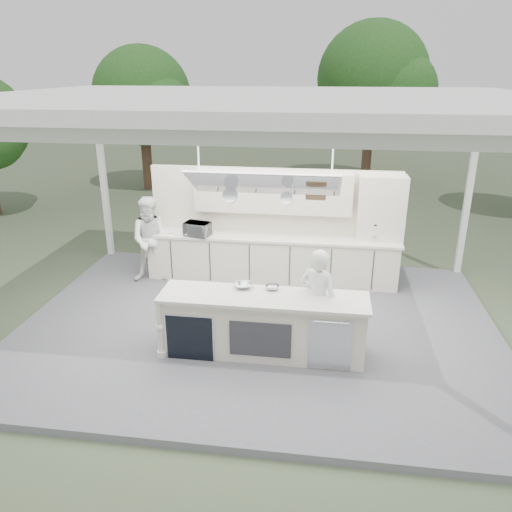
% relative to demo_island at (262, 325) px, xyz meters
% --- Properties ---
extents(ground, '(90.00, 90.00, 0.00)m').
position_rel_demo_island_xyz_m(ground, '(-0.18, 0.91, -0.60)').
color(ground, '#3E4831').
rests_on(ground, ground).
extents(stage_deck, '(8.00, 6.00, 0.12)m').
position_rel_demo_island_xyz_m(stage_deck, '(-0.18, 0.91, -0.54)').
color(stage_deck, '#56555A').
rests_on(stage_deck, ground).
extents(tent, '(8.20, 6.20, 3.86)m').
position_rel_demo_island_xyz_m(tent, '(-0.18, 0.90, 3.11)').
color(tent, white).
rests_on(tent, ground).
extents(demo_island, '(3.10, 0.79, 0.95)m').
position_rel_demo_island_xyz_m(demo_island, '(0.00, 0.00, 0.00)').
color(demo_island, beige).
rests_on(demo_island, stage_deck).
extents(back_counter, '(5.08, 0.72, 0.95)m').
position_rel_demo_island_xyz_m(back_counter, '(-0.18, 2.81, 0.00)').
color(back_counter, beige).
rests_on(back_counter, stage_deck).
extents(back_wall_unit, '(5.05, 0.48, 2.25)m').
position_rel_demo_island_xyz_m(back_wall_unit, '(0.27, 3.03, 0.98)').
color(back_wall_unit, beige).
rests_on(back_wall_unit, stage_deck).
extents(tree_cluster, '(19.55, 9.40, 5.85)m').
position_rel_demo_island_xyz_m(tree_cluster, '(-0.34, 10.68, 2.69)').
color(tree_cluster, brown).
rests_on(tree_cluster, ground).
extents(head_chef, '(0.71, 0.61, 1.65)m').
position_rel_demo_island_xyz_m(head_chef, '(0.82, 0.21, 0.35)').
color(head_chef, silver).
rests_on(head_chef, stage_deck).
extents(sous_chef, '(0.98, 0.85, 1.75)m').
position_rel_demo_island_xyz_m(sous_chef, '(-2.55, 2.46, 0.40)').
color(sous_chef, white).
rests_on(sous_chef, stage_deck).
extents(toaster_oven, '(0.56, 0.44, 0.27)m').
position_rel_demo_island_xyz_m(toaster_oven, '(-1.65, 2.61, 0.61)').
color(toaster_oven, silver).
rests_on(toaster_oven, back_counter).
extents(bowl_large, '(0.35, 0.35, 0.07)m').
position_rel_demo_island_xyz_m(bowl_large, '(-0.32, 0.26, 0.51)').
color(bowl_large, '#BABCC1').
rests_on(bowl_large, demo_island).
extents(bowl_small, '(0.22, 0.22, 0.07)m').
position_rel_demo_island_xyz_m(bowl_small, '(0.12, 0.26, 0.51)').
color(bowl_small, '#ACAEB3').
rests_on(bowl_small, demo_island).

